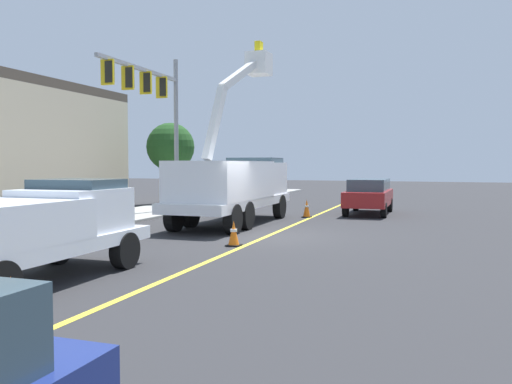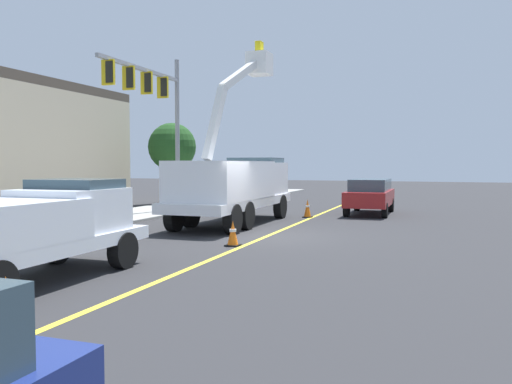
% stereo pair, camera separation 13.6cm
% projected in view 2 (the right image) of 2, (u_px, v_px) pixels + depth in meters
% --- Properties ---
extents(ground, '(120.00, 120.00, 0.00)m').
position_uv_depth(ground, '(268.00, 236.00, 17.50)').
color(ground, '#2D2D30').
extents(sidewalk_far_side, '(60.10, 6.21, 0.12)m').
position_uv_depth(sidewalk_far_side, '(69.00, 225.00, 20.16)').
color(sidewalk_far_side, '#9E9E99').
rests_on(sidewalk_far_side, ground).
extents(lane_centre_stripe, '(49.96, 2.33, 0.01)m').
position_uv_depth(lane_centre_stripe, '(268.00, 236.00, 17.50)').
color(lane_centre_stripe, yellow).
rests_on(lane_centre_stripe, ground).
extents(utility_bucket_truck, '(8.30, 2.88, 7.41)m').
position_uv_depth(utility_bucket_truck, '(235.00, 184.00, 21.01)').
color(utility_bucket_truck, white).
rests_on(utility_bucket_truck, ground).
extents(service_pickup_truck, '(5.69, 2.39, 2.06)m').
position_uv_depth(service_pickup_truck, '(29.00, 228.00, 10.51)').
color(service_pickup_truck, white).
rests_on(service_pickup_truck, ground).
extents(passing_minivan, '(4.88, 2.12, 1.69)m').
position_uv_depth(passing_minivan, '(370.00, 194.00, 25.20)').
color(passing_minivan, maroon).
rests_on(passing_minivan, ground).
extents(traffic_cone_leading, '(0.40, 0.40, 0.81)m').
position_uv_depth(traffic_cone_leading, '(6.00, 304.00, 7.48)').
color(traffic_cone_leading, black).
rests_on(traffic_cone_leading, ground).
extents(traffic_cone_mid_front, '(0.40, 0.40, 0.74)m').
position_uv_depth(traffic_cone_mid_front, '(233.00, 234.00, 15.33)').
color(traffic_cone_mid_front, black).
rests_on(traffic_cone_mid_front, ground).
extents(traffic_cone_mid_rear, '(0.40, 0.40, 0.83)m').
position_uv_depth(traffic_cone_mid_rear, '(307.00, 208.00, 23.60)').
color(traffic_cone_mid_rear, black).
rests_on(traffic_cone_mid_rear, ground).
extents(traffic_signal_mast, '(6.59, 0.75, 7.60)m').
position_uv_depth(traffic_signal_mast, '(155.00, 101.00, 24.04)').
color(traffic_signal_mast, gray).
rests_on(traffic_signal_mast, ground).
extents(street_tree_right, '(2.86, 2.86, 4.88)m').
position_uv_depth(street_tree_right, '(172.00, 147.00, 31.32)').
color(street_tree_right, brown).
rests_on(street_tree_right, ground).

